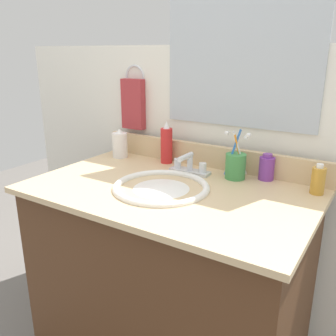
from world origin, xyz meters
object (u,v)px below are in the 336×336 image
object	(u,v)px
bottle_cream_purple	(267,168)
cup_green	(236,165)
bottle_spray_red	(167,145)
faucet	(189,166)
bottle_lotion_white	(120,144)
hand_towel	(133,104)
bottle_oil_amber	(318,180)

from	to	relation	value
bottle_cream_purple	cup_green	world-z (taller)	cup_green
bottle_spray_red	cup_green	bearing A→B (deg)	-5.69
faucet	bottle_lotion_white	xyz separation A→B (m)	(-0.36, 0.03, 0.03)
bottle_cream_purple	bottle_spray_red	distance (m)	0.42
bottle_lotion_white	faucet	bearing A→B (deg)	-5.01
hand_towel	faucet	world-z (taller)	hand_towel
bottle_spray_red	bottle_oil_amber	distance (m)	0.61
hand_towel	cup_green	xyz separation A→B (m)	(0.54, -0.10, -0.17)
faucet	cup_green	world-z (taller)	cup_green
bottle_cream_purple	faucet	bearing A→B (deg)	-162.14
bottle_cream_purple	bottle_spray_red	xyz separation A→B (m)	(-0.42, -0.02, 0.03)
faucet	hand_towel	bearing A→B (deg)	159.44
bottle_lotion_white	cup_green	world-z (taller)	cup_green
faucet	bottle_cream_purple	distance (m)	0.29
bottle_spray_red	cup_green	distance (m)	0.32
hand_towel	cup_green	size ratio (longest dim) A/B	1.19
bottle_cream_purple	cup_green	bearing A→B (deg)	-154.07
cup_green	bottle_lotion_white	bearing A→B (deg)	-179.26
bottle_lotion_white	cup_green	xyz separation A→B (m)	(0.54, 0.01, -0.01)
bottle_lotion_white	bottle_oil_amber	bearing A→B (deg)	0.64
hand_towel	bottle_cream_purple	bearing A→B (deg)	-4.47
bottle_spray_red	bottle_oil_amber	world-z (taller)	bottle_spray_red
hand_towel	faucet	distance (m)	0.44
bottle_oil_amber	cup_green	xyz separation A→B (m)	(-0.28, -0.00, 0.00)
faucet	bottle_lotion_white	distance (m)	0.37
bottle_lotion_white	bottle_spray_red	bearing A→B (deg)	10.10
faucet	bottle_oil_amber	distance (m)	0.46
faucet	bottle_cream_purple	size ratio (longest dim) A/B	1.65
bottle_lotion_white	bottle_spray_red	size ratio (longest dim) A/B	0.72
bottle_oil_amber	bottle_lotion_white	bearing A→B (deg)	-179.36
bottle_oil_amber	cup_green	world-z (taller)	cup_green
bottle_lotion_white	bottle_oil_amber	distance (m)	0.82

